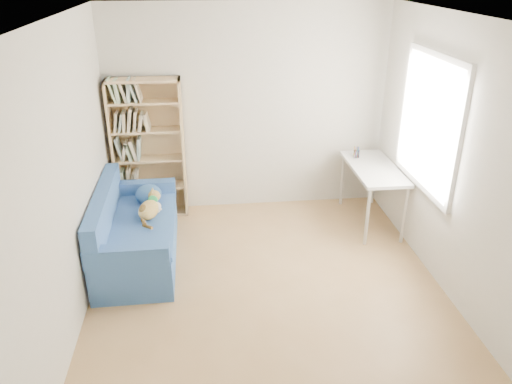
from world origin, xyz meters
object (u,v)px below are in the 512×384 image
at_px(sofa, 135,233).
at_px(pen_cup, 357,153).
at_px(bookshelf, 149,155).
at_px(desk, 374,173).

distance_m(sofa, pen_cup, 2.89).
xyz_separation_m(bookshelf, desk, (2.72, -0.54, -0.14)).
relative_size(sofa, bookshelf, 0.96).
xyz_separation_m(desk, pen_cup, (-0.12, 0.33, 0.13)).
bearing_deg(sofa, bookshelf, 83.24).
bearing_deg(sofa, pen_cup, 17.16).
distance_m(bookshelf, pen_cup, 2.60).
height_order(sofa, pen_cup, pen_cup).
relative_size(desk, pen_cup, 7.76).
bearing_deg(desk, pen_cup, 110.67).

